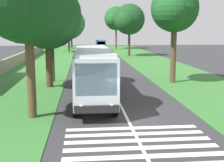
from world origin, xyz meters
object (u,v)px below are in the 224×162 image
at_px(utility_pole, 53,43).
at_px(trailing_car_3, 102,50).
at_px(roadside_tree_left_2, 70,24).
at_px(roadside_tree_right_1, 173,10).
at_px(trailing_car_0, 89,64).
at_px(roadside_tree_right_2, 116,19).
at_px(trailing_car_1, 87,59).
at_px(roadside_tree_left_1, 46,18).
at_px(trailing_minibus_0, 101,44).
at_px(coach_bus, 93,71).
at_px(roadside_tree_right_3, 128,20).
at_px(roadside_tree_left_3, 68,24).
at_px(trailing_car_2, 105,53).

bearing_deg(utility_pole, trailing_car_3, -11.41).
bearing_deg(roadside_tree_left_2, roadside_tree_right_1, -167.84).
bearing_deg(roadside_tree_right_1, trailing_car_3, 6.97).
relative_size(trailing_car_3, roadside_tree_left_2, 0.43).
xyz_separation_m(trailing_car_0, roadside_tree_right_2, (39.44, -7.64, 6.85)).
xyz_separation_m(trailing_car_1, roadside_tree_left_1, (-18.94, 3.78, 5.37)).
distance_m(trailing_car_3, roadside_tree_left_1, 37.66).
xyz_separation_m(trailing_car_1, roadside_tree_right_1, (-17.95, -7.67, 6.13)).
xyz_separation_m(trailing_car_0, trailing_car_1, (7.27, 0.08, 0.00)).
xyz_separation_m(trailing_car_1, utility_pole, (-16.22, 3.52, 3.13)).
xyz_separation_m(trailing_car_1, trailing_minibus_0, (26.43, -3.56, 0.88)).
bearing_deg(coach_bus, trailing_car_0, -0.22).
distance_m(trailing_car_3, utility_pole, 34.70).
xyz_separation_m(trailing_minibus_0, roadside_tree_right_2, (5.74, -4.16, 5.97)).
xyz_separation_m(coach_bus, roadside_tree_right_3, (35.67, -7.83, 4.53)).
height_order(roadside_tree_left_3, utility_pole, roadside_tree_left_3).
bearing_deg(roadside_tree_right_2, utility_pole, 166.93).
bearing_deg(roadside_tree_left_3, trailing_car_1, -170.57).
distance_m(coach_bus, roadside_tree_left_1, 7.91).
distance_m(trailing_car_2, roadside_tree_left_3, 15.94).
distance_m(roadside_tree_right_1, roadside_tree_right_2, 50.13).
distance_m(roadside_tree_left_1, roadside_tree_right_1, 11.52).
bearing_deg(roadside_tree_left_1, trailing_car_2, -14.00).
height_order(trailing_car_2, roadside_tree_left_3, roadside_tree_left_3).
height_order(trailing_minibus_0, roadside_tree_right_1, roadside_tree_right_1).
bearing_deg(trailing_car_3, trailing_car_1, 169.36).
xyz_separation_m(trailing_car_1, trailing_car_2, (9.87, -3.41, 0.00)).
bearing_deg(trailing_car_1, roadside_tree_left_3, 9.43).
distance_m(coach_bus, utility_pole, 9.33).
bearing_deg(roadside_tree_right_3, roadside_tree_left_2, 25.97).
height_order(trailing_car_1, utility_pole, utility_pole).
xyz_separation_m(roadside_tree_left_2, roadside_tree_right_2, (-2.41, -11.37, 1.26)).
relative_size(coach_bus, roadside_tree_right_1, 1.22).
distance_m(trailing_minibus_0, roadside_tree_right_1, 44.88).
distance_m(trailing_car_2, roadside_tree_left_2, 26.30).
height_order(trailing_car_2, trailing_car_3, same).
relative_size(trailing_minibus_0, roadside_tree_right_2, 0.57).
relative_size(roadside_tree_left_1, roadside_tree_left_2, 0.91).
height_order(roadside_tree_left_1, roadside_tree_left_2, roadside_tree_left_2).
bearing_deg(trailing_car_3, coach_bus, 175.53).
bearing_deg(roadside_tree_right_2, roadside_tree_left_3, 128.42).
bearing_deg(roadside_tree_left_1, roadside_tree_right_3, -21.22).
relative_size(coach_bus, utility_pole, 1.54).
distance_m(roadside_tree_left_1, roadside_tree_right_2, 52.41).
distance_m(trailing_car_0, roadside_tree_right_2, 40.75).
relative_size(roadside_tree_left_2, utility_pole, 1.38).
distance_m(coach_bus, roadside_tree_right_3, 36.80).
distance_m(trailing_car_0, roadside_tree_right_1, 14.47).
bearing_deg(roadside_tree_left_1, utility_pole, -5.52).
relative_size(trailing_car_1, trailing_minibus_0, 0.72).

